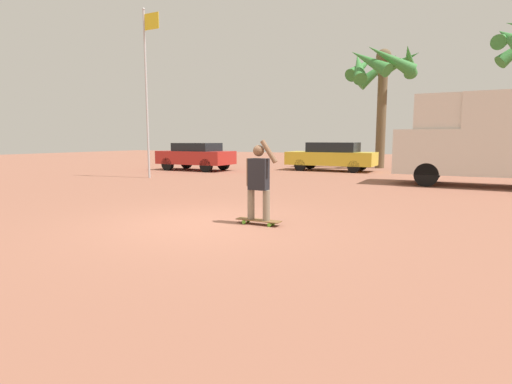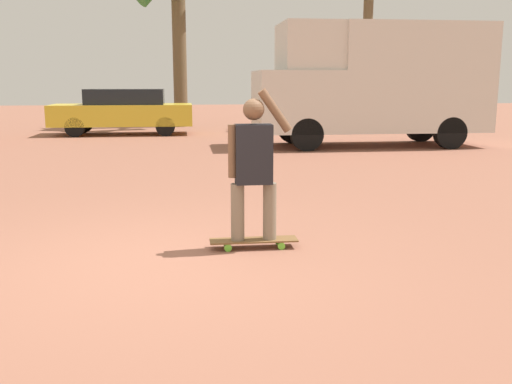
{
  "view_description": "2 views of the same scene",
  "coord_description": "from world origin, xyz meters",
  "views": [
    {
      "loc": [
        4.4,
        -6.41,
        1.65
      ],
      "look_at": [
        0.74,
        0.69,
        0.6
      ],
      "focal_mm": 28.0,
      "sensor_mm": 36.0,
      "label": 1
    },
    {
      "loc": [
        0.23,
        -5.28,
        1.7
      ],
      "look_at": [
        1.05,
        1.17,
        0.45
      ],
      "focal_mm": 40.0,
      "sensor_mm": 36.0,
      "label": 2
    }
  ],
  "objects": [
    {
      "name": "palm_tree_center_background",
      "position": [
        0.02,
        17.45,
        5.53
      ],
      "size": [
        4.11,
        4.33,
        6.9
      ],
      "color": "brown",
      "rests_on": "ground_plane"
    },
    {
      "name": "parked_car_red",
      "position": [
        -8.33,
        11.2,
        0.79
      ],
      "size": [
        4.01,
        1.87,
        1.46
      ],
      "color": "black",
      "rests_on": "ground_plane"
    },
    {
      "name": "flagpole",
      "position": [
        -7.54,
        6.75,
        3.96
      ],
      "size": [
        0.84,
        0.12,
        7.01
      ],
      "color": "#B7B7BC",
      "rests_on": "ground_plane"
    },
    {
      "name": "camper_van",
      "position": [
        5.36,
        9.77,
        1.75
      ],
      "size": [
        6.14,
        2.18,
        3.23
      ],
      "color": "black",
      "rests_on": "ground_plane"
    },
    {
      "name": "person_skateboarder",
      "position": [
        0.93,
        0.42,
        0.91
      ],
      "size": [
        0.65,
        0.22,
        1.56
      ],
      "color": "gray",
      "rests_on": "skateboard"
    },
    {
      "name": "ground_plane",
      "position": [
        0.0,
        0.0,
        0.0
      ],
      "size": [
        80.0,
        80.0,
        0.0
      ],
      "primitive_type": "plane",
      "color": "#935B47"
    },
    {
      "name": "parked_car_yellow",
      "position": [
        -1.74,
        14.16,
        0.79
      ],
      "size": [
        4.57,
        1.8,
        1.49
      ],
      "color": "black",
      "rests_on": "ground_plane"
    },
    {
      "name": "skateboard",
      "position": [
        0.93,
        0.42,
        0.08
      ],
      "size": [
        0.91,
        0.22,
        0.09
      ],
      "color": "brown",
      "rests_on": "ground_plane"
    }
  ]
}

